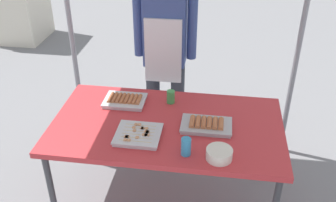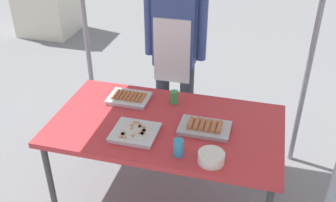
{
  "view_description": "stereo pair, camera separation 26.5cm",
  "coord_description": "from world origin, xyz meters",
  "px_view_note": "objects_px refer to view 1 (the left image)",
  "views": [
    {
      "loc": [
        0.32,
        -2.2,
        2.27
      ],
      "look_at": [
        0.0,
        0.05,
        0.9
      ],
      "focal_mm": 41.43,
      "sensor_mm": 36.0,
      "label": 1
    },
    {
      "loc": [
        0.58,
        -2.14,
        2.27
      ],
      "look_at": [
        0.0,
        0.05,
        0.9
      ],
      "focal_mm": 41.43,
      "sensor_mm": 36.0,
      "label": 2
    }
  ],
  "objects_px": {
    "tray_grilled_sausages": "(206,125)",
    "drink_cup_near_edge": "(186,147)",
    "condiment_bowl": "(219,154)",
    "stall_table": "(167,129)",
    "tray_meat_skewers": "(138,135)",
    "vendor_woman": "(165,46)",
    "drink_cup_by_wok": "(171,97)",
    "tray_pork_links": "(125,100)"
  },
  "relations": [
    {
      "from": "tray_grilled_sausages",
      "to": "vendor_woman",
      "type": "xyz_separation_m",
      "value": [
        -0.4,
        0.76,
        0.23
      ]
    },
    {
      "from": "stall_table",
      "to": "drink_cup_near_edge",
      "type": "distance_m",
      "value": 0.38
    },
    {
      "from": "drink_cup_by_wok",
      "to": "vendor_woman",
      "type": "height_order",
      "value": "vendor_woman"
    },
    {
      "from": "tray_pork_links",
      "to": "condiment_bowl",
      "type": "xyz_separation_m",
      "value": [
        0.72,
        -0.55,
        0.01
      ]
    },
    {
      "from": "drink_cup_near_edge",
      "to": "vendor_woman",
      "type": "distance_m",
      "value": 1.12
    },
    {
      "from": "tray_pork_links",
      "to": "condiment_bowl",
      "type": "height_order",
      "value": "condiment_bowl"
    },
    {
      "from": "tray_grilled_sausages",
      "to": "tray_pork_links",
      "type": "distance_m",
      "value": 0.67
    },
    {
      "from": "tray_grilled_sausages",
      "to": "drink_cup_near_edge",
      "type": "bearing_deg",
      "value": -109.66
    },
    {
      "from": "tray_grilled_sausages",
      "to": "drink_cup_near_edge",
      "type": "xyz_separation_m",
      "value": [
        -0.11,
        -0.3,
        0.04
      ]
    },
    {
      "from": "condiment_bowl",
      "to": "vendor_woman",
      "type": "bearing_deg",
      "value": 114.69
    },
    {
      "from": "tray_grilled_sausages",
      "to": "tray_pork_links",
      "type": "height_order",
      "value": "tray_grilled_sausages"
    },
    {
      "from": "vendor_woman",
      "to": "drink_cup_by_wok",
      "type": "bearing_deg",
      "value": 103.61
    },
    {
      "from": "tray_meat_skewers",
      "to": "vendor_woman",
      "type": "xyz_separation_m",
      "value": [
        0.04,
        0.93,
        0.24
      ]
    },
    {
      "from": "vendor_woman",
      "to": "stall_table",
      "type": "bearing_deg",
      "value": 99.53
    },
    {
      "from": "tray_pork_links",
      "to": "drink_cup_by_wok",
      "type": "distance_m",
      "value": 0.35
    },
    {
      "from": "tray_meat_skewers",
      "to": "condiment_bowl",
      "type": "distance_m",
      "value": 0.55
    },
    {
      "from": "stall_table",
      "to": "tray_meat_skewers",
      "type": "bearing_deg",
      "value": -131.58
    },
    {
      "from": "drink_cup_near_edge",
      "to": "tray_grilled_sausages",
      "type": "bearing_deg",
      "value": 70.34
    },
    {
      "from": "tray_pork_links",
      "to": "drink_cup_by_wok",
      "type": "xyz_separation_m",
      "value": [
        0.34,
        0.05,
        0.03
      ]
    },
    {
      "from": "tray_pork_links",
      "to": "drink_cup_by_wok",
      "type": "relative_size",
      "value": 3.1
    },
    {
      "from": "drink_cup_near_edge",
      "to": "vendor_woman",
      "type": "height_order",
      "value": "vendor_woman"
    },
    {
      "from": "condiment_bowl",
      "to": "drink_cup_by_wok",
      "type": "bearing_deg",
      "value": 122.1
    },
    {
      "from": "tray_grilled_sausages",
      "to": "condiment_bowl",
      "type": "relative_size",
      "value": 2.12
    },
    {
      "from": "tray_meat_skewers",
      "to": "tray_pork_links",
      "type": "distance_m",
      "value": 0.45
    },
    {
      "from": "stall_table",
      "to": "condiment_bowl",
      "type": "distance_m",
      "value": 0.5
    },
    {
      "from": "tray_grilled_sausages",
      "to": "drink_cup_by_wok",
      "type": "xyz_separation_m",
      "value": [
        -0.28,
        0.29,
        0.03
      ]
    },
    {
      "from": "stall_table",
      "to": "tray_meat_skewers",
      "type": "xyz_separation_m",
      "value": [
        -0.16,
        -0.18,
        0.07
      ]
    },
    {
      "from": "tray_pork_links",
      "to": "drink_cup_near_edge",
      "type": "distance_m",
      "value": 0.75
    },
    {
      "from": "drink_cup_by_wok",
      "to": "condiment_bowl",
      "type": "bearing_deg",
      "value": -57.9
    },
    {
      "from": "condiment_bowl",
      "to": "drink_cup_near_edge",
      "type": "height_order",
      "value": "drink_cup_near_edge"
    },
    {
      "from": "tray_grilled_sausages",
      "to": "drink_cup_by_wok",
      "type": "bearing_deg",
      "value": 134.26
    },
    {
      "from": "tray_meat_skewers",
      "to": "drink_cup_near_edge",
      "type": "relative_size",
      "value": 2.53
    },
    {
      "from": "tray_meat_skewers",
      "to": "drink_cup_near_edge",
      "type": "distance_m",
      "value": 0.36
    },
    {
      "from": "tray_pork_links",
      "to": "vendor_woman",
      "type": "height_order",
      "value": "vendor_woman"
    },
    {
      "from": "tray_grilled_sausages",
      "to": "vendor_woman",
      "type": "distance_m",
      "value": 0.89
    },
    {
      "from": "vendor_woman",
      "to": "condiment_bowl",
      "type": "bearing_deg",
      "value": 114.69
    },
    {
      "from": "tray_grilled_sausages",
      "to": "tray_meat_skewers",
      "type": "relative_size",
      "value": 1.16
    },
    {
      "from": "drink_cup_near_edge",
      "to": "condiment_bowl",
      "type": "bearing_deg",
      "value": -3.15
    },
    {
      "from": "tray_grilled_sausages",
      "to": "vendor_woman",
      "type": "relative_size",
      "value": 0.2
    },
    {
      "from": "tray_grilled_sausages",
      "to": "drink_cup_by_wok",
      "type": "distance_m",
      "value": 0.41
    },
    {
      "from": "stall_table",
      "to": "vendor_woman",
      "type": "distance_m",
      "value": 0.81
    },
    {
      "from": "drink_cup_near_edge",
      "to": "tray_meat_skewers",
      "type": "bearing_deg",
      "value": 157.77
    }
  ]
}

